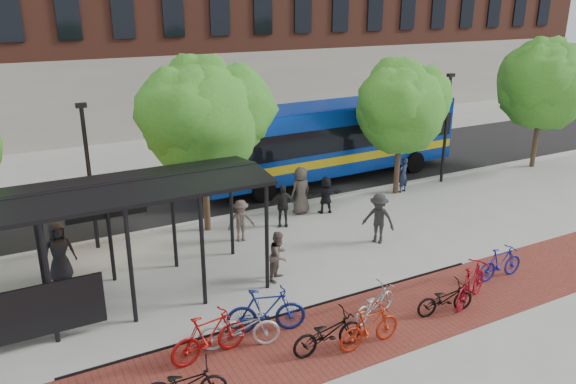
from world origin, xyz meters
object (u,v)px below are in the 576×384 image
tree_d (545,80)px  pedestrian_5 (326,195)px  bus (328,137)px  bike_6 (374,303)px  pedestrian_4 (282,205)px  bike_5 (370,327)px  bike_9 (471,283)px  bike_11 (500,263)px  pedestrian_7 (403,175)px  bike_0 (185,383)px  pedestrian_9 (378,219)px  pedestrian_6 (301,190)px  bike_8 (445,299)px  lamp_post_left (89,173)px  bike_3 (266,311)px  bike_1 (209,336)px  bus_shelter (71,210)px  bike_4 (328,333)px  bike_2 (239,328)px  pedestrian_3 (241,221)px  tree_c (402,103)px  pedestrian_0 (59,252)px  pedestrian_8 (279,256)px  tree_b (204,113)px  lamp_post_right (446,125)px

tree_d → pedestrian_5: tree_d is taller
bus → bike_6: size_ratio=7.83×
bus → bike_6: (-5.61, -11.41, -1.62)m
pedestrian_4 → bike_5: bearing=-77.3°
bike_9 → bus: bearing=-36.3°
bike_11 → pedestrian_7: pedestrian_7 is taller
bike_0 → pedestrian_7: 15.88m
pedestrian_9 → bus: bearing=128.1°
bike_6 → pedestrian_4: pedestrian_4 is taller
pedestrian_6 → bike_0: bearing=37.8°
bike_9 → pedestrian_5: 8.11m
bike_8 → pedestrian_9: size_ratio=0.96×
bike_8 → lamp_post_left: bearing=48.9°
bike_3 → pedestrian_6: pedestrian_6 is taller
bike_1 → pedestrian_5: 10.44m
bus_shelter → bike_4: 7.50m
bike_0 → pedestrian_4: size_ratio=1.07×
bike_6 → pedestrian_4: size_ratio=1.03×
bike_2 → pedestrian_3: 6.60m
bus_shelter → tree_c: (14.22, 3.83, 1.06)m
bus_shelter → bike_5: (6.06, -5.31, -2.45)m
lamp_post_left → pedestrian_3: size_ratio=3.28×
bike_0 → pedestrian_0: size_ratio=0.92×
tree_c → pedestrian_3: 9.14m
tree_c → bike_8: size_ratio=3.38×
bike_8 → bus: bearing=-8.5°
bike_3 → bike_8: (4.78, -1.53, -0.17)m
bike_4 → pedestrian_0: 8.86m
bike_4 → pedestrian_6: pedestrian_6 is taller
bike_0 → pedestrian_7: pedestrian_7 is taller
bike_2 → bike_9: 6.84m
bike_2 → pedestrian_4: (4.67, 6.57, 0.29)m
bus_shelter → tree_c: tree_c is taller
pedestrian_8 → bus: bearing=11.4°
bike_1 → bike_3: bearing=-85.0°
bike_9 → pedestrian_3: pedestrian_3 is taller
bike_1 → bike_11: 9.49m
bike_11 → pedestrian_4: bearing=31.2°
bike_11 → pedestrian_3: 8.81m
bike_9 → pedestrian_4: size_ratio=1.21×
pedestrian_5 → pedestrian_8: bearing=59.8°
lamp_post_left → bike_6: 10.44m
tree_b → bike_9: bearing=-61.9°
tree_c → pedestrian_6: size_ratio=3.06×
tree_d → pedestrian_4: (-15.41, -1.07, -3.63)m
tree_b → pedestrian_6: 5.23m
tree_c → pedestrian_0: tree_c is taller
bike_5 → pedestrian_5: size_ratio=1.18×
lamp_post_right → pedestrian_4: (-9.31, -1.32, -1.91)m
bus → bike_4: (-7.56, -12.12, -1.56)m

